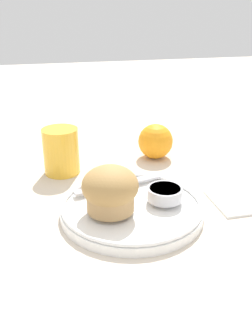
{
  "coord_description": "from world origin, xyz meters",
  "views": [
    {
      "loc": [
        -0.11,
        -0.48,
        0.3
      ],
      "look_at": [
        0.01,
        0.04,
        0.06
      ],
      "focal_mm": 40.0,
      "sensor_mm": 36.0,
      "label": 1
    }
  ],
  "objects_px": {
    "muffin": "(110,190)",
    "juice_glass": "(61,151)",
    "butter_knife": "(119,184)",
    "orange_fruit": "(155,141)"
  },
  "relations": [
    {
      "from": "muffin",
      "to": "juice_glass",
      "type": "relative_size",
      "value": 0.95
    },
    {
      "from": "muffin",
      "to": "butter_knife",
      "type": "bearing_deg",
      "value": 68.89
    },
    {
      "from": "orange_fruit",
      "to": "butter_knife",
      "type": "bearing_deg",
      "value": -126.42
    },
    {
      "from": "juice_glass",
      "to": "orange_fruit",
      "type": "bearing_deg",
      "value": 8.82
    },
    {
      "from": "butter_knife",
      "to": "juice_glass",
      "type": "bearing_deg",
      "value": 113.89
    },
    {
      "from": "muffin",
      "to": "juice_glass",
      "type": "distance_m",
      "value": 0.2
    },
    {
      "from": "orange_fruit",
      "to": "juice_glass",
      "type": "distance_m",
      "value": 0.19
    },
    {
      "from": "muffin",
      "to": "orange_fruit",
      "type": "bearing_deg",
      "value": 58.21
    },
    {
      "from": "muffin",
      "to": "orange_fruit",
      "type": "relative_size",
      "value": 1.15
    },
    {
      "from": "muffin",
      "to": "orange_fruit",
      "type": "xyz_separation_m",
      "value": [
        0.14,
        0.22,
        -0.02
      ]
    }
  ]
}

